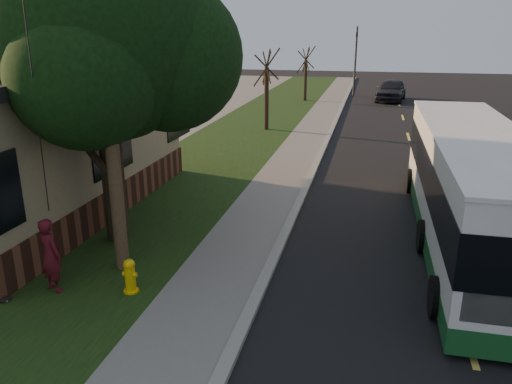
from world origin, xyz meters
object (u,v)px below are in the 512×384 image
fire_hydrant (130,276)px  traffic_signal (356,57)px  bare_tree_far (306,75)px  transit_bus (471,185)px  bare_tree_near (267,91)px  dumpster (60,163)px  distant_car (391,90)px  skateboarder (50,255)px  utility_pole (104,63)px  leafy_tree (104,35)px

fire_hydrant → traffic_signal: size_ratio=0.13×
bare_tree_far → transit_bus: bearing=-73.4°
fire_hydrant → bare_tree_near: 18.10m
dumpster → distant_car: bearing=64.2°
bare_tree_near → distant_car: bearing=63.3°
skateboarder → dumpster: (-4.48, 7.08, -0.15)m
utility_pole → dumpster: bearing=132.9°
fire_hydrant → leafy_tree: leafy_tree is taller
bare_tree_far → dumpster: bare_tree_far is taller
bare_tree_far → distant_car: bearing=15.3°
transit_bus → dumpster: size_ratio=5.91×
utility_pole → distant_car: (6.72, 30.76, -3.80)m
transit_bus → distant_car: (-1.20, 27.28, -0.72)m
traffic_signal → transit_bus: (4.12, -29.53, -1.61)m
distant_car → fire_hydrant: bearing=-93.1°
traffic_signal → skateboarder: (-4.70, -34.29, -2.29)m
leafy_tree → traffic_signal: bearing=81.5°
skateboarder → distant_car: bearing=-81.9°
dumpster → distant_car: size_ratio=0.37×
leafy_tree → skateboarder: size_ratio=4.87×
utility_pole → bare_tree_near: (-0.19, 17.01, -2.48)m
fire_hydrant → dumpster: (-6.08, 6.78, 0.29)m
fire_hydrant → utility_pole: bearing=125.4°
bare_tree_near → bare_tree_far: bearing=87.6°
leafy_tree → bare_tree_near: leafy_tree is taller
traffic_signal → dumpster: size_ratio=3.02×
skateboarder → transit_bus: bearing=-130.1°
leafy_tree → bare_tree_near: (0.67, 15.35, -3.02)m
transit_bus → bare_tree_near: bearing=121.0°
bare_tree_near → traffic_signal: (4.00, 16.00, 1.01)m
skateboarder → dumpster: 8.38m
utility_pole → leafy_tree: bearing=117.6°
leafy_tree → distant_car: leafy_tree is taller
skateboarder → fire_hydrant: bearing=-148.0°
bare_tree_far → dumpster: (-5.68, -23.22, -1.28)m
bare_tree_near → skateboarder: bearing=-92.2°
utility_pole → dumpster: 8.81m
fire_hydrant → traffic_signal: traffic_signal is taller
traffic_signal → dumpster: 28.83m
utility_pole → bare_tree_near: bearing=90.7°
bare_tree_near → transit_bus: bare_tree_near is taller
bare_tree_far → skateboarder: bearing=-92.3°
bare_tree_near → distant_car: (6.92, 13.76, -1.32)m
leafy_tree → dumpster: bearing=137.5°
bare_tree_near → dumpster: 12.44m
transit_bus → skateboarder: (-8.81, -4.77, -0.69)m
bare_tree_near → traffic_signal: bearing=76.0°
utility_pole → bare_tree_far: utility_pole is taller
bare_tree_near → traffic_signal: 16.52m
distant_car → skateboarder: bearing=-95.7°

